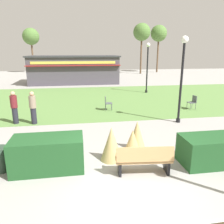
% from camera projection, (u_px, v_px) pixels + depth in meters
% --- Properties ---
extents(ground_plane, '(80.00, 80.00, 0.00)m').
position_uv_depth(ground_plane, '(126.00, 185.00, 6.14)').
color(ground_plane, '#999691').
extents(lawn_patch, '(36.00, 12.00, 0.01)m').
position_uv_depth(lawn_patch, '(94.00, 99.00, 17.31)').
color(lawn_patch, '#5B8442').
rests_on(lawn_patch, ground_plane).
extents(park_bench, '(1.74, 0.69, 0.95)m').
position_uv_depth(park_bench, '(144.00, 160.00, 6.58)').
color(park_bench, tan).
rests_on(park_bench, ground_plane).
extents(hedge_left, '(2.19, 1.10, 1.06)m').
position_uv_depth(hedge_left, '(48.00, 154.00, 6.87)').
color(hedge_left, '#1E4C23').
rests_on(hedge_left, ground_plane).
extents(hedge_right, '(1.99, 1.10, 0.95)m').
position_uv_depth(hedge_right, '(211.00, 150.00, 7.23)').
color(hedge_right, '#1E4C23').
rests_on(hedge_right, ground_plane).
extents(ornamental_grass_behind_left, '(0.72, 0.72, 0.99)m').
position_uv_depth(ornamental_grass_behind_left, '(132.00, 143.00, 7.73)').
color(ornamental_grass_behind_left, tan).
rests_on(ornamental_grass_behind_left, ground_plane).
extents(ornamental_grass_behind_right, '(0.69, 0.69, 1.11)m').
position_uv_depth(ornamental_grass_behind_right, '(137.00, 135.00, 8.31)').
color(ornamental_grass_behind_right, tan).
rests_on(ornamental_grass_behind_right, ground_plane).
extents(ornamental_grass_behind_center, '(0.75, 0.75, 1.18)m').
position_uv_depth(ornamental_grass_behind_center, '(111.00, 144.00, 7.45)').
color(ornamental_grass_behind_center, tan).
rests_on(ornamental_grass_behind_center, ground_plane).
extents(lamppost_mid, '(0.36, 0.36, 4.36)m').
position_uv_depth(lamppost_mid, '(182.00, 70.00, 10.91)').
color(lamppost_mid, black).
rests_on(lamppost_mid, ground_plane).
extents(lamppost_far, '(0.36, 0.36, 4.36)m').
position_uv_depth(lamppost_far, '(147.00, 62.00, 19.35)').
color(lamppost_far, black).
rests_on(lamppost_far, ground_plane).
extents(trash_bin, '(0.52, 0.52, 0.77)m').
position_uv_depth(trash_bin, '(0.00, 159.00, 6.82)').
color(trash_bin, '#2D4233').
rests_on(trash_bin, ground_plane).
extents(food_kiosk, '(10.30, 5.29, 3.17)m').
position_uv_depth(food_kiosk, '(74.00, 69.00, 26.03)').
color(food_kiosk, '#47424C').
rests_on(food_kiosk, ground_plane).
extents(cafe_chair_west, '(0.47, 0.47, 0.89)m').
position_uv_depth(cafe_chair_west, '(107.00, 102.00, 13.88)').
color(cafe_chair_west, '#4C5156').
rests_on(cafe_chair_west, ground_plane).
extents(cafe_chair_east, '(0.48, 0.48, 0.89)m').
position_uv_depth(cafe_chair_east, '(193.00, 101.00, 14.13)').
color(cafe_chair_east, '#4C5156').
rests_on(cafe_chair_east, ground_plane).
extents(person_strolling, '(0.34, 0.34, 1.69)m').
position_uv_depth(person_strolling, '(14.00, 107.00, 11.21)').
color(person_strolling, '#23232D').
rests_on(person_strolling, ground_plane).
extents(person_standing, '(0.34, 0.34, 1.69)m').
position_uv_depth(person_standing, '(33.00, 108.00, 11.16)').
color(person_standing, '#23232D').
rests_on(person_standing, ground_plane).
extents(parked_car_west_slot, '(4.33, 2.31, 1.20)m').
position_uv_depth(parked_car_west_slot, '(57.00, 73.00, 32.26)').
color(parked_car_west_slot, '#2D6638').
rests_on(parked_car_west_slot, ground_plane).
extents(parked_car_center_slot, '(4.35, 2.35, 1.20)m').
position_uv_depth(parked_car_center_slot, '(90.00, 72.00, 33.00)').
color(parked_car_center_slot, navy).
rests_on(parked_car_center_slot, ground_plane).
extents(tree_left_bg, '(2.80, 2.80, 8.10)m').
position_uv_depth(tree_left_bg, '(159.00, 34.00, 38.23)').
color(tree_left_bg, brown).
rests_on(tree_left_bg, ground_plane).
extents(tree_right_bg, '(2.80, 2.80, 7.52)m').
position_uv_depth(tree_right_bg, '(31.00, 37.00, 37.42)').
color(tree_right_bg, brown).
rests_on(tree_right_bg, ground_plane).
extents(tree_center_bg, '(2.80, 2.80, 8.10)m').
position_uv_depth(tree_center_bg, '(142.00, 32.00, 35.67)').
color(tree_center_bg, brown).
rests_on(tree_center_bg, ground_plane).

